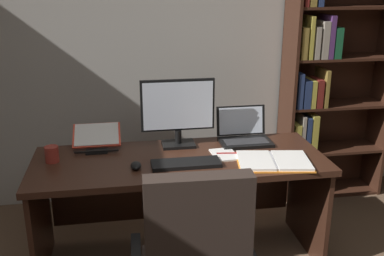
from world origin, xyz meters
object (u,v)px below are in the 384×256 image
(laptop, at_px, (244,135))
(coffee_mug, at_px, (52,154))
(keyboard, at_px, (186,164))
(computer_mouse, at_px, (136,166))
(reading_stand_with_book, at_px, (97,137))
(desk, at_px, (178,181))
(bookshelf, at_px, (324,84))
(monitor, at_px, (178,113))
(notepad, at_px, (224,155))
(open_binder, at_px, (274,161))
(pen, at_px, (227,153))

(laptop, height_order, coffee_mug, laptop)
(keyboard, height_order, computer_mouse, computer_mouse)
(keyboard, xyz_separation_m, coffee_mug, (-0.81, 0.19, 0.04))
(laptop, distance_m, reading_stand_with_book, 1.00)
(laptop, relative_size, coffee_mug, 3.45)
(desk, relative_size, keyboard, 4.40)
(bookshelf, height_order, computer_mouse, bookshelf)
(laptop, distance_m, computer_mouse, 0.84)
(desk, height_order, computer_mouse, computer_mouse)
(monitor, relative_size, reading_stand_with_book, 1.57)
(bookshelf, xyz_separation_m, reading_stand_with_book, (-1.84, -0.51, -0.18))
(laptop, height_order, computer_mouse, laptop)
(monitor, bearing_deg, laptop, -0.05)
(keyboard, xyz_separation_m, notepad, (0.27, 0.12, -0.01))
(keyboard, xyz_separation_m, computer_mouse, (-0.30, 0.00, 0.01))
(bookshelf, xyz_separation_m, open_binder, (-0.76, -0.97, -0.24))
(bookshelf, distance_m, notepad, 1.33)
(computer_mouse, bearing_deg, coffee_mug, 159.28)
(computer_mouse, relative_size, reading_stand_with_book, 0.33)
(keyboard, bearing_deg, pen, 22.53)
(monitor, bearing_deg, reading_stand_with_book, 173.91)
(desk, xyz_separation_m, bookshelf, (1.32, 0.72, 0.45))
(laptop, bearing_deg, coffee_mug, -172.99)
(reading_stand_with_book, bearing_deg, desk, -21.48)
(laptop, bearing_deg, bookshelf, 34.20)
(computer_mouse, bearing_deg, open_binder, -3.40)
(monitor, bearing_deg, keyboard, -90.00)
(monitor, bearing_deg, notepad, -40.02)
(keyboard, distance_m, notepad, 0.30)
(desk, distance_m, reading_stand_with_book, 0.62)
(computer_mouse, xyz_separation_m, open_binder, (0.84, -0.05, -0.01))
(desk, relative_size, coffee_mug, 18.28)
(bookshelf, distance_m, pen, 1.31)
(reading_stand_with_book, bearing_deg, open_binder, -22.84)
(open_binder, height_order, pen, open_binder)
(open_binder, relative_size, pen, 3.51)
(desk, xyz_separation_m, keyboard, (0.02, -0.20, 0.21))
(monitor, bearing_deg, open_binder, -36.33)
(bookshelf, height_order, laptop, bookshelf)
(reading_stand_with_book, bearing_deg, bookshelf, 15.55)
(coffee_mug, bearing_deg, notepad, -3.77)
(notepad, bearing_deg, desk, 164.59)
(desk, bearing_deg, open_binder, -24.09)
(monitor, xyz_separation_m, open_binder, (0.54, -0.40, -0.22))
(pen, bearing_deg, reading_stand_with_book, 161.07)
(bookshelf, height_order, coffee_mug, bookshelf)
(keyboard, relative_size, notepad, 2.00)
(desk, xyz_separation_m, monitor, (0.02, 0.15, 0.43))
(computer_mouse, height_order, coffee_mug, coffee_mug)
(bookshelf, distance_m, keyboard, 1.61)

